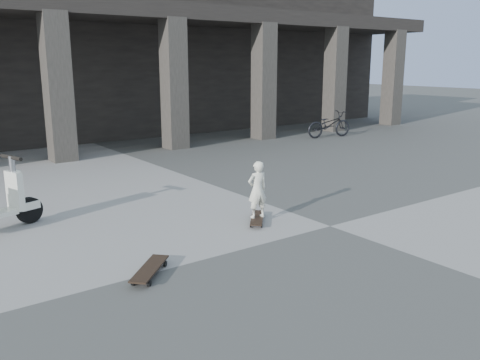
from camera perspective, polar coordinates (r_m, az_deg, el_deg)
ground at (r=8.68m, az=10.10°, el=-5.13°), size 90.00×90.00×0.00m
colonnade at (r=20.34m, az=-19.47°, el=13.37°), size 28.00×8.82×6.00m
longboard at (r=8.75m, az=1.94°, el=-4.32°), size 0.72×0.79×0.09m
skateboard_spare at (r=6.74m, az=-10.10°, el=-9.85°), size 0.81×0.80×0.11m
child at (r=8.61m, az=1.96°, el=-1.08°), size 0.38×0.28×0.98m
bicycle at (r=18.82m, az=9.97°, el=6.17°), size 1.88×0.94×0.94m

